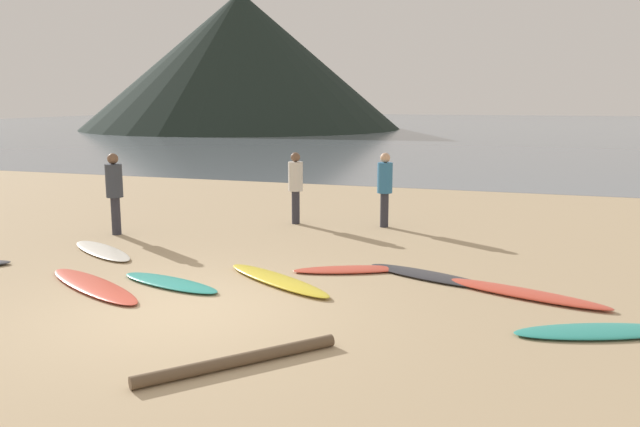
# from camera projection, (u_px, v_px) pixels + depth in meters

# --- Properties ---
(ground_plane) EXTENTS (120.00, 120.00, 0.20)m
(ground_plane) POSITION_uv_depth(u_px,v_px,m) (363.00, 206.00, 18.35)
(ground_plane) COLOR tan
(ground_plane) RESTS_ON ground
(ocean_water) EXTENTS (140.00, 100.00, 0.01)m
(ocean_water) POSITION_uv_depth(u_px,v_px,m) (490.00, 127.00, 68.20)
(ocean_water) COLOR slate
(ocean_water) RESTS_ON ground
(headland_hill) EXTENTS (31.04, 31.04, 13.06)m
(headland_hill) POSITION_uv_depth(u_px,v_px,m) (241.00, 61.00, 62.99)
(headland_hill) COLOR black
(headland_hill) RESTS_ON ground
(surfboard_1) EXTENTS (2.17, 1.62, 0.08)m
(surfboard_1) POSITION_uv_depth(u_px,v_px,m) (102.00, 251.00, 12.36)
(surfboard_1) COLOR silver
(surfboard_1) RESTS_ON ground
(surfboard_2) EXTENTS (2.63, 1.77, 0.07)m
(surfboard_2) POSITION_uv_depth(u_px,v_px,m) (93.00, 285.00, 10.06)
(surfboard_2) COLOR #D84C38
(surfboard_2) RESTS_ON ground
(surfboard_3) EXTENTS (2.06, 1.04, 0.08)m
(surfboard_3) POSITION_uv_depth(u_px,v_px,m) (170.00, 283.00, 10.21)
(surfboard_3) COLOR teal
(surfboard_3) RESTS_ON ground
(surfboard_4) EXTENTS (2.39, 1.73, 0.10)m
(surfboard_4) POSITION_uv_depth(u_px,v_px,m) (277.00, 280.00, 10.33)
(surfboard_4) COLOR yellow
(surfboard_4) RESTS_ON ground
(surfboard_5) EXTENTS (1.98, 1.22, 0.07)m
(surfboard_5) POSITION_uv_depth(u_px,v_px,m) (350.00, 269.00, 11.01)
(surfboard_5) COLOR #D84C38
(surfboard_5) RESTS_ON ground
(surfboard_6) EXTENTS (2.31, 1.31, 0.07)m
(surfboard_6) POSITION_uv_depth(u_px,v_px,m) (429.00, 276.00, 10.63)
(surfboard_6) COLOR #333338
(surfboard_6) RESTS_ON ground
(surfboard_7) EXTENTS (2.61, 1.31, 0.09)m
(surfboard_7) POSITION_uv_depth(u_px,v_px,m) (522.00, 293.00, 9.64)
(surfboard_7) COLOR #D84C38
(surfboard_7) RESTS_ON ground
(surfboard_8) EXTENTS (2.18, 1.34, 0.07)m
(surfboard_8) POSITION_uv_depth(u_px,v_px,m) (596.00, 331.00, 8.08)
(surfboard_8) COLOR teal
(surfboard_8) RESTS_ON ground
(person_0) EXTENTS (0.34, 0.34, 1.68)m
(person_0) POSITION_uv_depth(u_px,v_px,m) (296.00, 182.00, 15.07)
(person_0) COLOR #2D2D38
(person_0) RESTS_ON ground
(person_1) EXTENTS (0.34, 0.34, 1.71)m
(person_1) POSITION_uv_depth(u_px,v_px,m) (385.00, 184.00, 14.66)
(person_1) COLOR #2D2D38
(person_1) RESTS_ON ground
(person_2) EXTENTS (0.36, 0.36, 1.77)m
(person_2) POSITION_uv_depth(u_px,v_px,m) (114.00, 187.00, 13.84)
(person_2) COLOR #2D2D38
(person_2) RESTS_ON ground
(driftwood_log) EXTENTS (1.69, 1.88, 0.14)m
(driftwood_log) POSITION_uv_depth(u_px,v_px,m) (239.00, 360.00, 7.11)
(driftwood_log) COLOR brown
(driftwood_log) RESTS_ON ground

